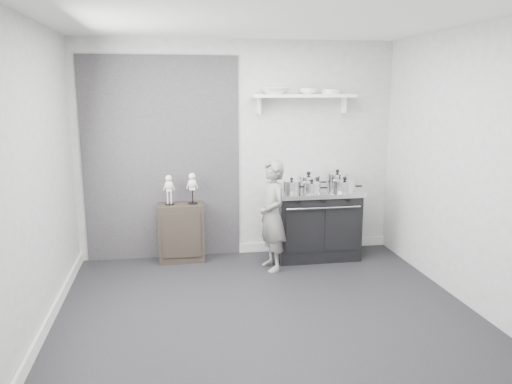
# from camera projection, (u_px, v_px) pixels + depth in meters

# --- Properties ---
(ground) EXTENTS (4.00, 4.00, 0.00)m
(ground) POSITION_uv_depth(u_px,v_px,m) (265.00, 311.00, 4.82)
(ground) COLOR black
(ground) RESTS_ON ground
(room_shell) EXTENTS (4.02, 3.62, 2.71)m
(room_shell) POSITION_uv_depth(u_px,v_px,m) (253.00, 140.00, 4.62)
(room_shell) COLOR #9D9D9B
(room_shell) RESTS_ON ground
(wall_shelf) EXTENTS (1.30, 0.26, 0.24)m
(wall_shelf) POSITION_uv_depth(u_px,v_px,m) (303.00, 97.00, 6.16)
(wall_shelf) COLOR white
(wall_shelf) RESTS_ON room_shell
(stove) EXTENTS (1.08, 0.68, 0.87)m
(stove) POSITION_uv_depth(u_px,v_px,m) (315.00, 223.00, 6.31)
(stove) COLOR black
(stove) RESTS_ON ground
(side_cabinet) EXTENTS (0.55, 0.32, 0.72)m
(side_cabinet) POSITION_uv_depth(u_px,v_px,m) (181.00, 232.00, 6.17)
(side_cabinet) COLOR black
(side_cabinet) RESTS_ON ground
(child) EXTENTS (0.39, 0.52, 1.30)m
(child) POSITION_uv_depth(u_px,v_px,m) (272.00, 216.00, 5.82)
(child) COLOR slate
(child) RESTS_ON ground
(pot_front_left) EXTENTS (0.31, 0.23, 0.19)m
(pot_front_left) POSITION_uv_depth(u_px,v_px,m) (292.00, 186.00, 6.06)
(pot_front_left) COLOR silver
(pot_front_left) RESTS_ON stove
(pot_back_left) EXTENTS (0.38, 0.29, 0.22)m
(pot_back_left) POSITION_uv_depth(u_px,v_px,m) (308.00, 182.00, 6.29)
(pot_back_left) COLOR silver
(pot_back_left) RESTS_ON stove
(pot_back_right) EXTENTS (0.36, 0.28, 0.23)m
(pot_back_right) POSITION_uv_depth(u_px,v_px,m) (337.00, 180.00, 6.37)
(pot_back_right) COLOR silver
(pot_back_right) RESTS_ON stove
(pot_front_right) EXTENTS (0.37, 0.28, 0.19)m
(pot_front_right) POSITION_uv_depth(u_px,v_px,m) (344.00, 186.00, 6.11)
(pot_front_right) COLOR silver
(pot_front_right) RESTS_ON stove
(pot_front_center) EXTENTS (0.30, 0.21, 0.17)m
(pot_front_center) POSITION_uv_depth(u_px,v_px,m) (312.00, 187.00, 6.03)
(pot_front_center) COLOR silver
(pot_front_center) RESTS_ON stove
(skeleton_full) EXTENTS (0.12, 0.08, 0.42)m
(skeleton_full) POSITION_uv_depth(u_px,v_px,m) (169.00, 188.00, 6.04)
(skeleton_full) COLOR beige
(skeleton_full) RESTS_ON side_cabinet
(skeleton_torso) EXTENTS (0.12, 0.08, 0.44)m
(skeleton_torso) POSITION_uv_depth(u_px,v_px,m) (192.00, 186.00, 6.08)
(skeleton_torso) COLOR beige
(skeleton_torso) RESTS_ON side_cabinet
(bowl_large) EXTENTS (0.33, 0.33, 0.08)m
(bowl_large) POSITION_uv_depth(u_px,v_px,m) (274.00, 91.00, 6.08)
(bowl_large) COLOR white
(bowl_large) RESTS_ON wall_shelf
(bowl_small) EXTENTS (0.22, 0.22, 0.07)m
(bowl_small) POSITION_uv_depth(u_px,v_px,m) (308.00, 91.00, 6.15)
(bowl_small) COLOR white
(bowl_small) RESTS_ON wall_shelf
(plate_stack) EXTENTS (0.24, 0.24, 0.06)m
(plate_stack) POSITION_uv_depth(u_px,v_px,m) (331.00, 92.00, 6.20)
(plate_stack) COLOR silver
(plate_stack) RESTS_ON wall_shelf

